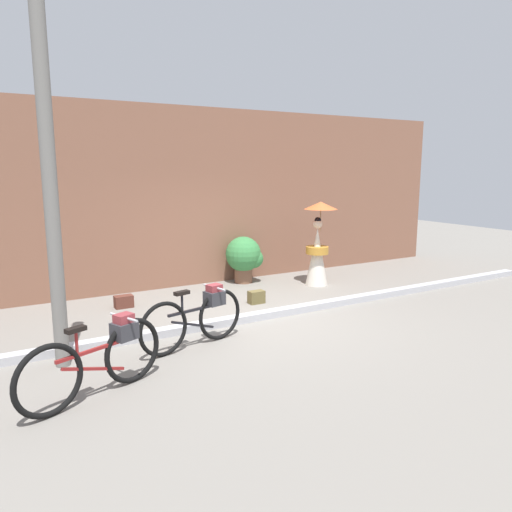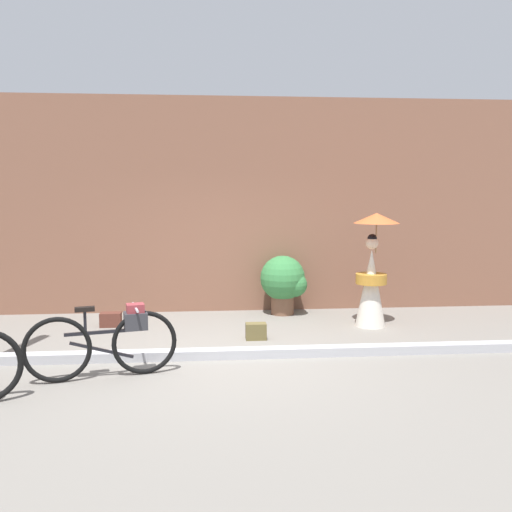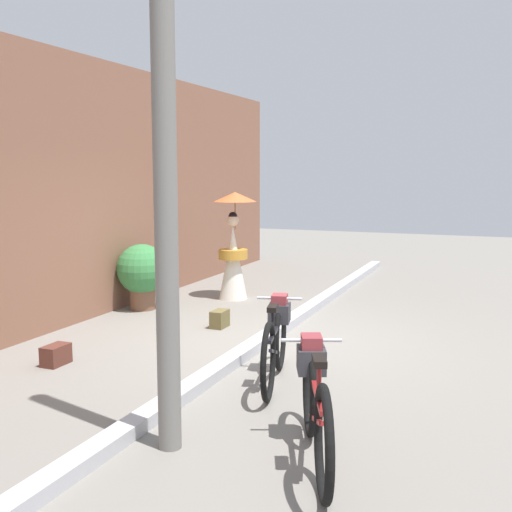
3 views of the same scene
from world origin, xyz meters
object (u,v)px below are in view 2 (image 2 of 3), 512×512
at_px(potted_plant_by_door, 284,281).
at_px(backpack_on_pavement, 256,331).
at_px(person_with_parasol, 372,272).
at_px(bicycle_near_officer, 108,340).
at_px(backpack_spare, 111,319).

xyz_separation_m(potted_plant_by_door, backpack_on_pavement, (-0.64, -1.62, -0.46)).
xyz_separation_m(person_with_parasol, backpack_on_pavement, (-1.90, -0.64, -0.74)).
xyz_separation_m(bicycle_near_officer, person_with_parasol, (3.75, 2.15, 0.42)).
distance_m(potted_plant_by_door, backpack_spare, 2.99).
height_order(person_with_parasol, backpack_spare, person_with_parasol).
bearing_deg(bicycle_near_officer, backpack_spare, 98.96).
distance_m(bicycle_near_officer, person_with_parasol, 4.35).
relative_size(potted_plant_by_door, backpack_on_pavement, 3.46).
bearing_deg(bicycle_near_officer, backpack_on_pavement, 39.15).
bearing_deg(backpack_on_pavement, bicycle_near_officer, -140.85).
relative_size(person_with_parasol, potted_plant_by_door, 1.75).
bearing_deg(backpack_spare, potted_plant_by_door, 12.72).
distance_m(person_with_parasol, backpack_spare, 4.22).
height_order(bicycle_near_officer, backpack_spare, bicycle_near_officer).
distance_m(bicycle_near_officer, backpack_spare, 2.53).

